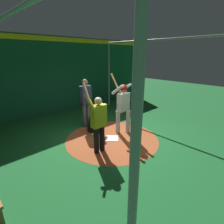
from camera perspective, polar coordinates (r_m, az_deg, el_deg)
name	(u,v)px	position (r m, az deg, el deg)	size (l,w,h in m)	color
ground_plane	(112,139)	(5.91, 0.00, -8.76)	(27.66, 27.66, 0.00)	#195B28
dirt_circle	(112,139)	(5.91, 0.00, -8.74)	(3.09, 3.09, 0.01)	#9E4C28
home_plate	(112,138)	(5.91, 0.00, -8.66)	(0.42, 0.42, 0.01)	white
batter	(123,104)	(5.99, 3.65, 2.58)	(0.68, 0.49, 2.10)	#B3B3B7
catcher	(96,123)	(6.26, -5.44, -3.51)	(0.58, 0.40, 0.95)	black
umpire	(86,100)	(6.62, -8.66, 3.78)	(0.23, 0.49, 1.85)	#4C4C51
visitor	(98,121)	(4.81, -4.50, -3.09)	(0.56, 0.50, 2.00)	black
back_wall	(52,75)	(8.72, -19.32, 11.30)	(0.22, 11.66, 3.51)	#145133
cage_frame	(112,68)	(5.27, 0.00, 14.26)	(6.32, 5.62, 3.29)	gray
baseball_0	(92,134)	(6.17, -6.48, -7.24)	(0.07, 0.07, 0.07)	white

